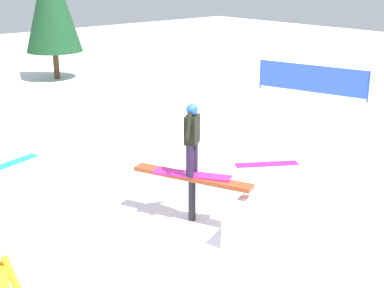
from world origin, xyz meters
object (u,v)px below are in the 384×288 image
at_px(rail_feature, 192,183).
at_px(loose_snowboard_magenta, 267,164).
at_px(loose_snowboard_cyan, 13,163).
at_px(main_rider_on_rail, 192,141).
at_px(pine_tree_far, 51,1).

xyz_separation_m(rail_feature, loose_snowboard_magenta, (0.99, -3.28, -0.74)).
bearing_deg(loose_snowboard_cyan, main_rider_on_rail, 88.23).
bearing_deg(pine_tree_far, loose_snowboard_cyan, 146.00).
height_order(rail_feature, main_rider_on_rail, main_rider_on_rail).
height_order(loose_snowboard_cyan, pine_tree_far, pine_tree_far).
bearing_deg(loose_snowboard_magenta, main_rider_on_rail, 50.82).
bearing_deg(loose_snowboard_cyan, loose_snowboard_magenta, 122.22).
distance_m(rail_feature, pine_tree_far, 14.54).
relative_size(loose_snowboard_cyan, loose_snowboard_magenta, 0.92).
bearing_deg(main_rider_on_rail, rail_feature, 0.00).
xyz_separation_m(main_rider_on_rail, loose_snowboard_cyan, (5.12, 1.23, -1.54)).
xyz_separation_m(rail_feature, pine_tree_far, (13.61, -4.50, 2.42)).
bearing_deg(rail_feature, pine_tree_far, -39.17).
relative_size(main_rider_on_rail, loose_snowboard_magenta, 0.92).
bearing_deg(rail_feature, main_rider_on_rail, 0.00).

